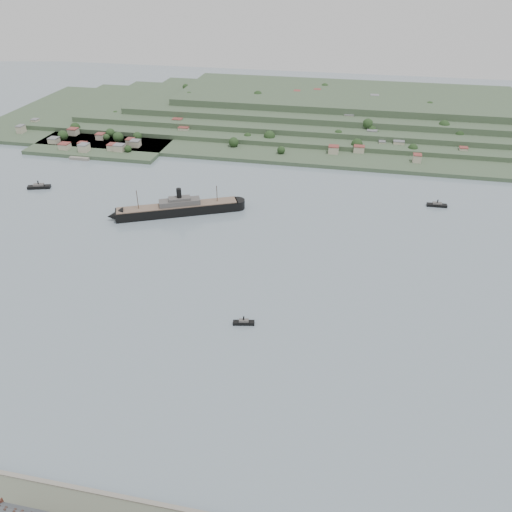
# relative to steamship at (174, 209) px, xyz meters

# --- Properties ---
(ground) EXTENTS (1400.00, 1400.00, 0.00)m
(ground) POSITION_rel_steamship_xyz_m (61.77, -101.00, -5.14)
(ground) COLOR slate
(ground) RESTS_ON ground
(far_peninsula) EXTENTS (760.00, 309.00, 30.00)m
(far_peninsula) POSITION_rel_steamship_xyz_m (89.68, 292.09, 6.74)
(far_peninsula) COLOR #2F442D
(far_peninsula) RESTS_ON ground
(steamship) EXTENTS (109.10, 58.04, 27.86)m
(steamship) POSITION_rel_steamship_xyz_m (0.00, 0.00, 0.00)
(steamship) COLOR black
(steamship) RESTS_ON ground
(tugboat) EXTENTS (13.34, 5.80, 5.82)m
(tugboat) POSITION_rel_steamship_xyz_m (89.72, -130.32, -3.73)
(tugboat) COLOR black
(tugboat) RESTS_ON ground
(ferry_west) EXTENTS (21.38, 11.82, 7.73)m
(ferry_west) POSITION_rel_steamship_xyz_m (-143.26, 25.76, -3.28)
(ferry_west) COLOR black
(ferry_west) RESTS_ON ground
(ferry_east) EXTENTS (17.25, 5.26, 6.42)m
(ferry_east) POSITION_rel_steamship_xyz_m (219.84, 60.59, -3.60)
(ferry_east) COLOR black
(ferry_east) RESTS_ON ground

